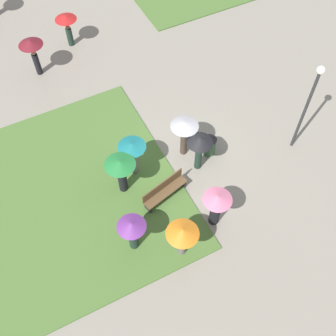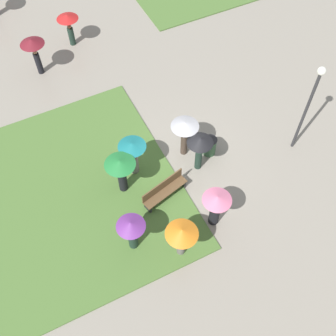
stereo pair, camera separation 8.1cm
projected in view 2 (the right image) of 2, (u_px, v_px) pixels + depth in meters
The scene contains 14 objects.
ground_plane at pixel (185, 162), 17.66m from camera, with size 90.00×90.00×0.00m, color gray.
lawn_patch_near at pixel (63, 197), 16.65m from camera, with size 8.97×9.34×0.06m.
park_bench at pixel (164, 190), 16.32m from camera, with size 2.01×0.89×0.90m.
lamp_post at pixel (310, 100), 15.80m from camera, with size 0.32×0.32×4.43m.
trash_bin at pixel (210, 146), 17.58m from camera, with size 0.57×0.57×0.88m.
crowd_person_pink at pixel (216, 205), 15.06m from camera, with size 1.07×1.07×1.82m.
crowd_person_grey at pixel (185, 130), 16.72m from camera, with size 1.13×1.13×1.92m.
crowd_person_teal at pixel (133, 153), 16.34m from camera, with size 1.10×1.10×1.86m.
crowd_person_green at pixel (121, 169), 15.74m from camera, with size 1.19×1.19×1.93m.
crowd_person_black at pixel (200, 145), 16.31m from camera, with size 1.05×1.05×1.90m.
crowd_person_orange at pixel (182, 235), 14.19m from camera, with size 1.15×1.15×1.80m.
crowd_person_purple at pixel (131, 229), 14.44m from camera, with size 1.03×1.03×1.80m.
lone_walker_far_path at pixel (68, 22), 20.84m from camera, with size 1.08×1.08×1.74m.
lone_walker_near_lawn at pixel (33, 47), 19.45m from camera, with size 1.14×1.14×1.98m.
Camera 2 is at (-5.20, -8.81, 14.42)m, focal length 45.00 mm.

